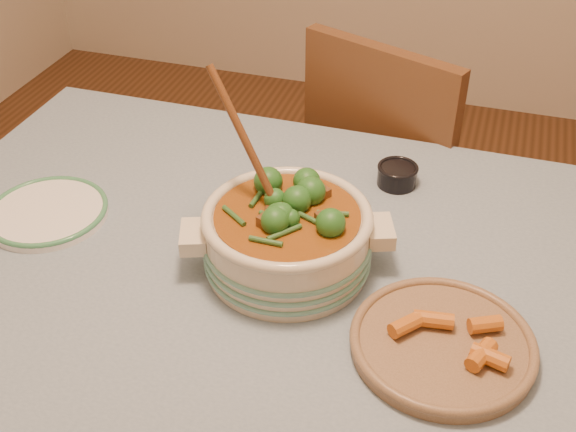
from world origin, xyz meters
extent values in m
cube|color=brown|center=(0.00, 0.00, 0.72)|extent=(1.60, 1.00, 0.05)
cube|color=#849AAC|center=(0.00, 0.00, 0.75)|extent=(1.68, 1.08, 0.01)
cylinder|color=brown|center=(-0.73, 0.43, 0.35)|extent=(0.07, 0.07, 0.70)
cylinder|color=beige|center=(-0.03, 0.00, 0.82)|extent=(0.39, 0.39, 0.12)
torus|color=beige|center=(-0.03, 0.00, 0.88)|extent=(0.31, 0.31, 0.02)
cube|color=beige|center=(0.13, 0.06, 0.83)|extent=(0.07, 0.09, 0.03)
cube|color=beige|center=(-0.19, -0.06, 0.83)|extent=(0.07, 0.09, 0.03)
cylinder|color=#8D5214|center=(-0.03, 0.00, 0.87)|extent=(0.27, 0.27, 0.02)
cylinder|color=white|center=(-0.56, 0.00, 0.76)|extent=(0.31, 0.31, 0.02)
torus|color=#3E895B|center=(-0.56, 0.00, 0.77)|extent=(0.25, 0.25, 0.01)
cylinder|color=black|center=(0.11, 0.34, 0.78)|extent=(0.10, 0.10, 0.04)
torus|color=black|center=(0.11, 0.34, 0.80)|extent=(0.09, 0.09, 0.01)
cylinder|color=black|center=(0.11, 0.34, 0.79)|extent=(0.07, 0.07, 0.01)
cylinder|color=#937351|center=(0.28, -0.13, 0.77)|extent=(0.32, 0.32, 0.02)
torus|color=#937351|center=(0.28, -0.13, 0.78)|extent=(0.31, 0.31, 0.02)
cube|color=brown|center=(0.08, 0.81, 0.47)|extent=(0.57, 0.57, 0.04)
cube|color=brown|center=(0.01, 0.63, 0.71)|extent=(0.43, 0.20, 0.47)
cylinder|color=brown|center=(0.33, 0.92, 0.24)|extent=(0.04, 0.04, 0.47)
cylinder|color=brown|center=(-0.02, 1.06, 0.24)|extent=(0.04, 0.04, 0.47)
cylinder|color=brown|center=(0.19, 0.57, 0.24)|extent=(0.04, 0.04, 0.47)
cylinder|color=brown|center=(-0.16, 0.71, 0.24)|extent=(0.04, 0.04, 0.47)
camera|label=1|loc=(0.28, -0.99, 1.65)|focal=45.00mm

